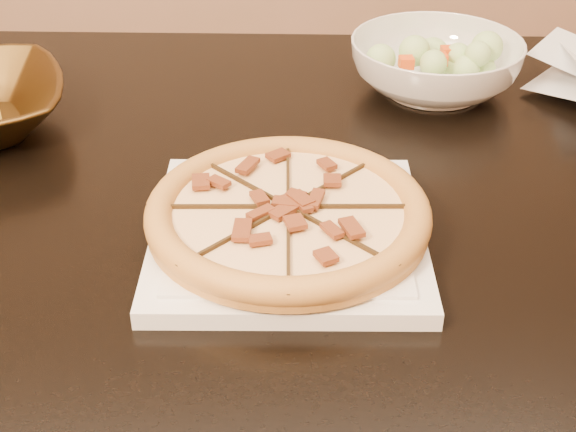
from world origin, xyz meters
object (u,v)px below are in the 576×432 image
dining_table (174,250)px  salad_bowl (435,66)px  pizza (288,213)px  plate (288,233)px

dining_table → salad_bowl: 0.42m
pizza → salad_bowl: bearing=56.5°
plate → pizza: size_ratio=1.03×
pizza → salad_bowl: size_ratio=1.21×
plate → dining_table: bearing=131.4°
dining_table → salad_bowl: (0.35, 0.19, 0.14)m
dining_table → salad_bowl: size_ratio=6.36×
plate → salad_bowl: bearing=56.5°
dining_table → salad_bowl: salad_bowl is taller
salad_bowl → plate: bearing=-123.5°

